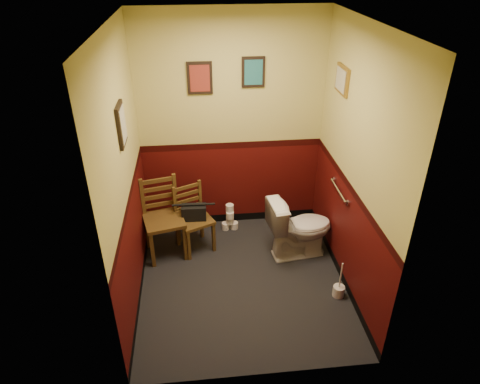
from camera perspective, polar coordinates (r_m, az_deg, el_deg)
The scene contains 17 objects.
floor at distance 4.85m, azimuth 0.32°, elevation -11.75°, with size 2.20×2.40×0.00m, color black.
ceiling at distance 3.65m, azimuth 0.45°, elevation 21.60°, with size 2.20×2.40×0.00m, color silver.
wall_back at distance 5.16m, azimuth -1.14°, elevation 8.68°, with size 2.20×2.70×0.00m, color #400908.
wall_front at distance 3.07m, azimuth 2.92°, elevation -7.96°, with size 2.20×2.70×0.00m, color #400908.
wall_left at distance 4.11m, azimuth -15.05°, elevation 1.63°, with size 2.40×2.70×0.00m, color #400908.
wall_right at distance 4.33m, azimuth 15.03°, elevation 3.13°, with size 2.40×2.70×0.00m, color #400908.
grab_bar at distance 4.71m, azimuth 13.05°, elevation 0.18°, with size 0.05×0.56×0.06m.
framed_print_back_a at distance 4.93m, azimuth -5.38°, elevation 14.89°, with size 0.28×0.04×0.36m.
framed_print_back_b at distance 4.97m, azimuth 1.79°, elevation 15.70°, with size 0.26×0.04×0.34m.
framed_print_left at distance 3.99m, azimuth -15.53°, elevation 8.64°, with size 0.04×0.30×0.38m.
framed_print_right at distance 4.60m, azimuth 13.45°, elevation 14.36°, with size 0.04×0.34×0.28m.
toilet at distance 5.06m, azimuth 7.96°, elevation -4.74°, with size 0.42×0.76×0.74m, color white.
toilet_brush at distance 4.75m, azimuth 13.01°, elevation -12.67°, with size 0.12×0.12×0.44m.
chair_left at distance 5.06m, azimuth -10.21°, elevation -3.47°, with size 0.53×0.53×0.95m.
chair_right at distance 5.13m, azimuth -6.27°, elevation -3.51°, with size 0.51×0.51×0.82m.
handbag at distance 5.04m, azimuth -6.16°, elevation -2.69°, with size 0.29×0.15×0.21m.
tp_stack at distance 5.55m, azimuth -1.36°, elevation -3.61°, with size 0.21×0.13×0.37m.
Camera 1 is at (-0.41, -3.58, 3.25)m, focal length 32.00 mm.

